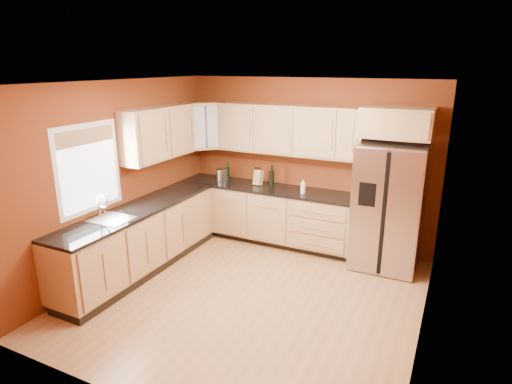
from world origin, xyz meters
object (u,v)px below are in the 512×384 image
Objects in this scene: canister_left at (220,175)px; wine_bottle_a at (272,176)px; soap_dispenser at (303,187)px; refrigerator at (388,207)px; knife_block at (258,177)px.

canister_left is 0.90m from wine_bottle_a.
canister_left is 0.99× the size of soap_dispenser.
wine_bottle_a is (-1.83, 0.12, 0.20)m from refrigerator.
refrigerator is at bearing 0.54° from soap_dispenser.
refrigerator is at bearing 6.54° from knife_block.
knife_block is 1.15× the size of soap_dispenser.
canister_left is (-2.72, 0.03, 0.13)m from refrigerator.
wine_bottle_a is at bearing 6.34° from canister_left.
refrigerator is 1.85m from wine_bottle_a.
canister_left is at bearing -161.60° from knife_block.
canister_left is at bearing 179.46° from refrigerator.
knife_block is at bearing 176.60° from refrigerator.
canister_left is 1.46m from soap_dispenser.
wine_bottle_a is at bearing 10.34° from knife_block.
soap_dispenser is (0.81, -0.13, -0.02)m from knife_block.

